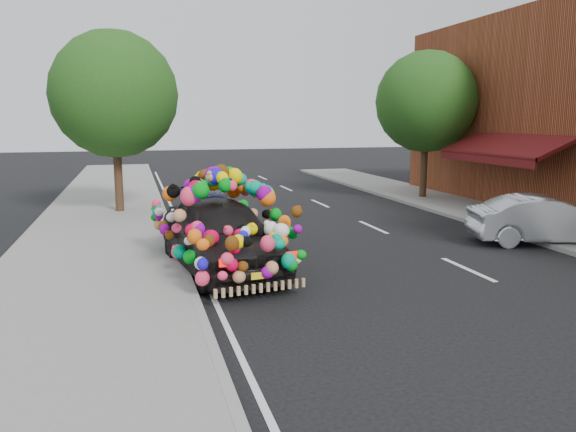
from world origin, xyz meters
name	(u,v)px	position (x,y,z in m)	size (l,w,h in m)	color
ground	(309,282)	(0.00, 0.00, 0.00)	(100.00, 100.00, 0.00)	black
sidewalk	(82,297)	(-4.30, 0.00, 0.06)	(4.00, 60.00, 0.12)	gray
kerb	(191,288)	(-2.35, 0.00, 0.07)	(0.15, 60.00, 0.13)	gray
footpath_far	(548,230)	(8.20, 3.00, 0.06)	(3.00, 40.00, 0.12)	gray
lane_markings	(467,269)	(3.60, 0.00, 0.01)	(6.00, 50.00, 0.01)	silver
tree_near_sidewalk	(114,95)	(-3.80, 9.50, 4.02)	(4.20, 4.20, 6.13)	#332114
tree_far_b	(426,102)	(8.00, 10.00, 3.89)	(4.00, 4.00, 5.90)	#332114
plush_art_car	(220,218)	(-1.56, 1.40, 1.14)	(2.90, 5.09, 2.22)	black
navy_sedan	(207,217)	(-1.46, 4.50, 0.63)	(1.77, 4.35, 1.26)	black
silver_hatchback	(546,220)	(7.00, 1.72, 0.63)	(1.33, 3.83, 1.26)	#B3B5BB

